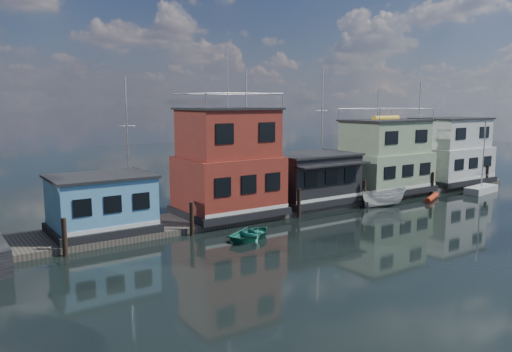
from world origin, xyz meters
TOP-DOWN VIEW (x-y plane):
  - ground at (0.00, 0.00)m, footprint 160.00×160.00m
  - dock at (0.00, 12.00)m, footprint 48.00×5.00m
  - houseboat_blue at (-18.00, 12.00)m, footprint 6.40×4.90m
  - houseboat_red at (-8.50, 12.00)m, footprint 7.40×5.90m
  - houseboat_dark at (-0.50, 11.98)m, footprint 7.40×6.10m
  - houseboat_green at (8.50, 12.00)m, footprint 8.40×5.90m
  - houseboat_white at (18.50, 12.00)m, footprint 8.40×5.90m
  - pilings at (-0.33, 9.20)m, footprint 42.28×0.28m
  - background_masts at (4.76, 18.00)m, footprint 36.40×0.16m
  - dinghy_teal at (-10.24, 6.22)m, footprint 4.08×3.49m
  - day_sailer at (17.03, 7.35)m, footprint 4.46×2.03m
  - motorboat at (4.40, 8.29)m, footprint 4.37×2.74m
  - red_kayak at (9.99, 7.69)m, footprint 3.22×1.79m

SIDE VIEW (x-z plane):
  - ground at x=0.00m, z-range 0.00..0.00m
  - dock at x=0.00m, z-range 0.00..0.40m
  - red_kayak at x=9.99m, z-range 0.00..0.49m
  - dinghy_teal at x=-10.24m, z-range 0.00..0.71m
  - day_sailer at x=17.03m, z-range -2.99..3.80m
  - motorboat at x=4.40m, z-range 0.00..1.58m
  - pilings at x=-0.33m, z-range 0.00..2.20m
  - houseboat_blue at x=-18.00m, z-range 0.38..4.04m
  - houseboat_dark at x=-0.50m, z-range 0.39..4.45m
  - houseboat_white at x=18.50m, z-range 0.21..6.87m
  - houseboat_green at x=8.50m, z-range 0.03..7.06m
  - houseboat_red at x=-8.50m, z-range -1.83..10.03m
  - background_masts at x=4.76m, z-range -0.45..11.55m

